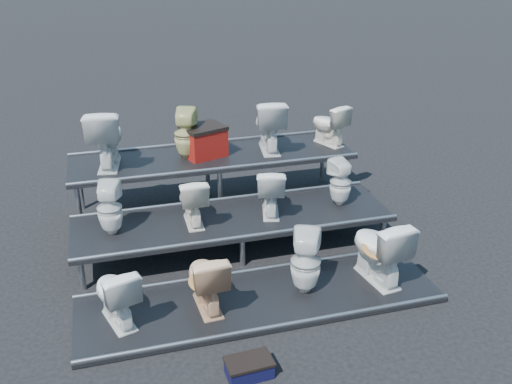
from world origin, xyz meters
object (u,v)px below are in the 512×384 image
object	(u,v)px
toilet_7	(340,182)
toilet_8	(106,137)
toilet_1	(206,279)
toilet_6	(270,190)
toilet_11	(329,124)
toilet_0	(115,294)
toilet_5	(192,200)
toilet_9	(186,134)
step_stool	(249,369)
toilet_2	(306,262)
toilet_10	(269,125)
toilet_3	(379,249)
toilet_4	(110,208)
red_crate	(204,143)

from	to	relation	value
toilet_7	toilet_8	bearing A→B (deg)	-36.45
toilet_1	toilet_6	distance (m)	1.77
toilet_11	toilet_8	bearing A→B (deg)	-22.17
toilet_0	toilet_5	world-z (taller)	toilet_5
toilet_9	toilet_0	bearing A→B (deg)	84.62
toilet_1	step_stool	xyz separation A→B (m)	(0.19, -1.13, -0.34)
toilet_6	toilet_9	bearing A→B (deg)	-40.42
toilet_2	toilet_10	distance (m)	2.74
toilet_3	step_stool	bearing A→B (deg)	22.36
toilet_1	toilet_4	world-z (taller)	toilet_4
toilet_2	toilet_7	bearing A→B (deg)	-103.74
toilet_0	red_crate	bearing A→B (deg)	-136.90
toilet_3	toilet_11	xyz separation A→B (m)	(0.38, 2.60, 0.70)
toilet_0	toilet_6	xyz separation A→B (m)	(2.12, 1.30, 0.38)
toilet_11	red_crate	distance (m)	1.98
toilet_0	toilet_10	xyz separation A→B (m)	(2.49, 2.60, 0.85)
toilet_2	toilet_3	xyz separation A→B (m)	(0.93, 0.00, 0.03)
toilet_7	toilet_11	bearing A→B (deg)	-117.88
toilet_5	toilet_8	distance (m)	1.70
toilet_6	toilet_2	bearing A→B (deg)	106.42
toilet_8	toilet_6	bearing A→B (deg)	155.58
toilet_1	step_stool	bearing A→B (deg)	96.04
toilet_5	toilet_4	bearing A→B (deg)	0.71
toilet_5	step_stool	world-z (taller)	toilet_5
toilet_9	toilet_10	bearing A→B (deg)	-160.24
toilet_10	red_crate	world-z (taller)	toilet_10
toilet_3	toilet_10	bearing A→B (deg)	-85.39
toilet_3	toilet_5	distance (m)	2.42
toilet_3	toilet_9	xyz separation A→B (m)	(-1.86, 2.60, 0.75)
red_crate	step_stool	distance (m)	3.89
toilet_2	toilet_9	world-z (taller)	toilet_9
toilet_1	toilet_9	distance (m)	2.73
toilet_2	toilet_4	xyz separation A→B (m)	(-2.12, 1.30, 0.35)
toilet_4	toilet_6	size ratio (longest dim) A/B	1.04
toilet_2	toilet_5	world-z (taller)	toilet_5
toilet_0	toilet_9	xyz separation A→B (m)	(1.22, 2.60, 0.82)
toilet_1	toilet_4	size ratio (longest dim) A/B	1.05
toilet_1	toilet_5	size ratio (longest dim) A/B	1.11
toilet_3	toilet_10	distance (m)	2.78
toilet_0	toilet_2	xyz separation A→B (m)	(2.16, 0.00, 0.04)
toilet_4	toilet_5	distance (m)	1.04
red_crate	toilet_9	bearing A→B (deg)	165.61
toilet_8	toilet_10	xyz separation A→B (m)	(2.40, 0.00, -0.02)
toilet_1	toilet_3	distance (m)	2.10
toilet_3	red_crate	distance (m)	3.13
toilet_7	step_stool	world-z (taller)	toilet_7
toilet_2	toilet_11	bearing A→B (deg)	-93.73
step_stool	toilet_1	bearing A→B (deg)	95.99
toilet_4	toilet_5	bearing A→B (deg)	-166.60
toilet_2	toilet_3	world-z (taller)	toilet_3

